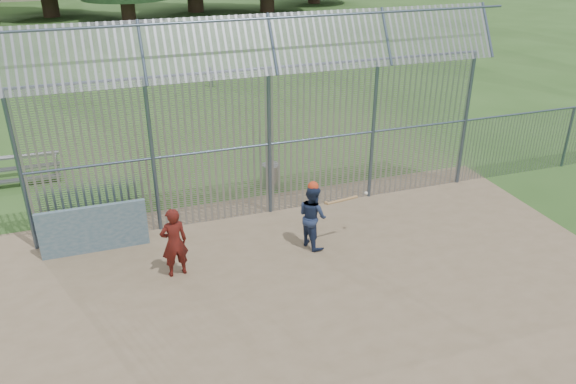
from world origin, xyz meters
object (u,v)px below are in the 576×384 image
object	(u,v)px
dugout_wall	(94,229)
onlooker	(174,242)
bleacher	(8,171)
trash_can	(271,176)
batter	(312,216)

from	to	relation	value
dugout_wall	onlooker	xyz separation A→B (m)	(1.69, -1.63, 0.23)
bleacher	trash_can	bearing A→B (deg)	-21.01
bleacher	dugout_wall	bearing A→B (deg)	-64.32
onlooker	trash_can	bearing A→B (deg)	-140.11
batter	trash_can	bearing A→B (deg)	-17.60
bleacher	batter	bearing A→B (deg)	-40.87
dugout_wall	batter	xyz separation A→B (m)	(5.04, -1.44, 0.21)
dugout_wall	bleacher	xyz separation A→B (m)	(-2.41, 5.01, -0.21)
batter	bleacher	size ratio (longest dim) A/B	0.54
trash_can	bleacher	world-z (taller)	trash_can
dugout_wall	trash_can	xyz separation A→B (m)	(5.10, 2.13, -0.24)
batter	onlooker	world-z (taller)	onlooker
dugout_wall	onlooker	distance (m)	2.36
onlooker	trash_can	world-z (taller)	onlooker
batter	trash_can	xyz separation A→B (m)	(0.06, 3.56, -0.45)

